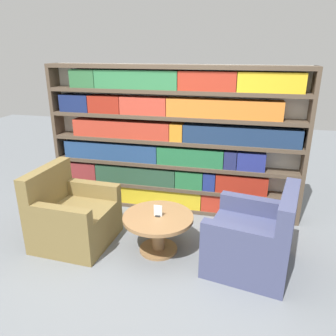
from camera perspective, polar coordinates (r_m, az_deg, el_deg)
The scene contains 6 objects.
ground_plane at distance 3.65m, azimuth -4.10°, elevation -16.20°, with size 14.00×14.00×0.00m, color slate.
bookshelf at distance 4.43m, azimuth 0.81°, elevation 4.61°, with size 3.41×0.30×1.97m.
armchair_left at distance 4.01m, azimuth -16.32°, elevation -8.29°, with size 0.85×0.86×0.90m.
armchair_right at distance 3.54m, azimuth 14.62°, elevation -12.13°, with size 0.95×0.95×0.90m.
coffee_table at distance 3.68m, azimuth -1.72°, elevation -10.04°, with size 0.78×0.78×0.44m.
table_sign at distance 3.59m, azimuth -1.75°, elevation -7.60°, with size 0.09×0.06×0.13m.
Camera 1 is at (0.93, -2.80, 2.16)m, focal length 35.00 mm.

